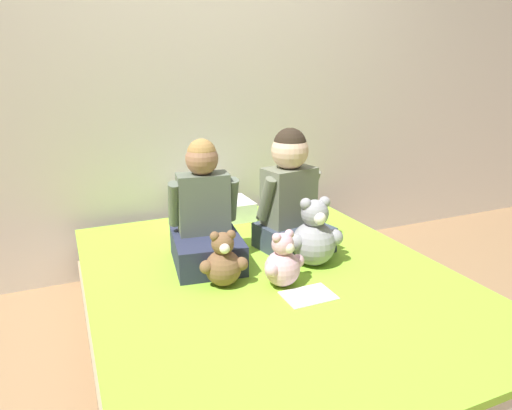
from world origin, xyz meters
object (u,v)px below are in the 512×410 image
child_on_right (291,197)px  teddy_bear_held_by_left_child (224,263)px  teddy_bear_held_by_right_child (314,237)px  bed (271,311)px  teddy_bear_between_children (283,263)px  pillow_at_headboard (214,211)px  sign_card (308,295)px  child_on_left (205,219)px

child_on_right → teddy_bear_held_by_left_child: bearing=-161.3°
teddy_bear_held_by_left_child → teddy_bear_held_by_right_child: teddy_bear_held_by_right_child is taller
bed → child_on_right: size_ratio=3.18×
teddy_bear_between_children → pillow_at_headboard: bearing=75.5°
teddy_bear_held_by_right_child → teddy_bear_between_children: 0.27m
bed → teddy_bear_held_by_left_child: (-0.23, -0.01, 0.29)m
teddy_bear_held_by_left_child → pillow_at_headboard: bearing=84.7°
sign_card → teddy_bear_held_by_right_child: bearing=56.3°
child_on_left → pillow_at_headboard: bearing=75.6°
child_on_right → teddy_bear_held_by_left_child: 0.55m
teddy_bear_between_children → child_on_right: bearing=43.7°
teddy_bear_between_children → sign_card: teddy_bear_between_children is taller
teddy_bear_between_children → teddy_bear_held_by_left_child: bearing=142.1°
child_on_right → sign_card: size_ratio=2.94×
teddy_bear_held_by_left_child → teddy_bear_held_by_right_child: 0.47m
child_on_right → teddy_bear_between_children: bearing=-133.0°
pillow_at_headboard → sign_card: 1.06m
bed → teddy_bear_held_by_right_child: size_ratio=5.94×
child_on_left → teddy_bear_between_children: size_ratio=2.40×
pillow_at_headboard → sign_card: pillow_at_headboard is taller
sign_card → child_on_left: bearing=119.9°
bed → child_on_left: bearing=131.6°
bed → teddy_bear_between_children: (0.00, -0.11, 0.29)m
bed → teddy_bear_held_by_right_child: bearing=6.9°
teddy_bear_held_by_right_child → teddy_bear_between_children: bearing=-142.9°
bed → teddy_bear_held_by_left_child: teddy_bear_held_by_left_child is taller
bed → child_on_right: 0.57m
pillow_at_headboard → sign_card: bearing=-87.0°
child_on_left → sign_card: (0.28, -0.49, -0.21)m
sign_card → child_on_right: bearing=71.0°
sign_card → teddy_bear_held_by_left_child: bearing=141.1°
child_on_right → teddy_bear_held_by_right_child: bearing=-99.9°
teddy_bear_held_by_left_child → pillow_at_headboard: teddy_bear_held_by_left_child is taller
child_on_left → teddy_bear_between_children: bearing=-50.2°
child_on_left → pillow_at_headboard: 0.63m
teddy_bear_held_by_right_child → teddy_bear_between_children: size_ratio=1.34×
bed → child_on_left: size_ratio=3.32×
pillow_at_headboard → bed: bearing=-90.0°
teddy_bear_held_by_left_child → bed: bearing=11.7°
teddy_bear_held_by_left_child → teddy_bear_between_children: size_ratio=1.01×
teddy_bear_held_by_left_child → teddy_bear_held_by_right_child: size_ratio=0.75×
teddy_bear_held_by_right_child → child_on_left: bearing=160.6°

